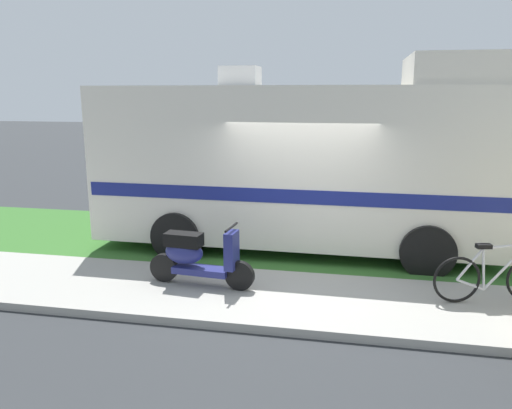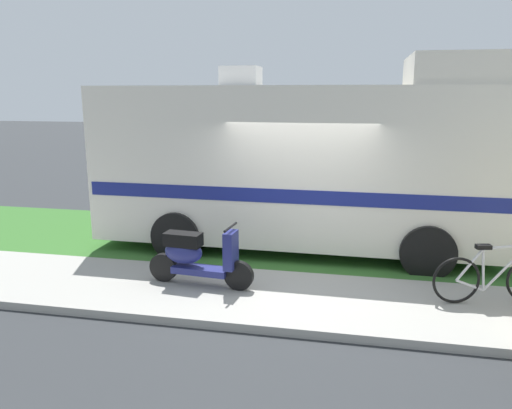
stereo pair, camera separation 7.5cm
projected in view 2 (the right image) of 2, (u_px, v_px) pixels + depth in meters
The scene contains 6 objects.
ground_plane at pixel (296, 274), 8.27m from camera, with size 80.00×80.00×0.00m, color #2D3033.
sidewalk at pixel (286, 300), 7.11m from camera, with size 24.00×2.00×0.12m.
grass_strip at pixel (306, 246), 9.70m from camera, with size 24.00×3.40×0.08m.
motorhome_rv at pixel (304, 161), 9.30m from camera, with size 7.41×2.68×3.59m.
scooter at pixel (196, 256), 7.41m from camera, with size 1.67×0.50×0.97m.
bicycle at pixel (493, 277), 6.79m from camera, with size 1.66×0.57×0.89m.
Camera 2 is at (0.90, -7.79, 2.97)m, focal length 34.67 mm.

